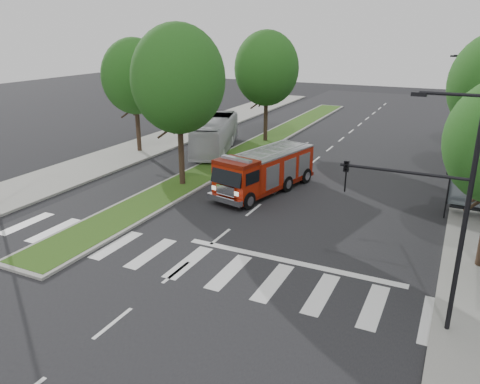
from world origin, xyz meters
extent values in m
plane|color=black|center=(0.00, 0.00, 0.00)|extent=(140.00, 140.00, 0.00)
cube|color=gray|center=(-14.50, 10.00, 0.07)|extent=(5.00, 80.00, 0.15)
cube|color=gray|center=(-6.00, 18.00, 0.07)|extent=(3.00, 50.00, 0.14)
cube|color=#1E4313|center=(-6.00, 18.00, 0.14)|extent=(2.60, 49.50, 0.02)
cylinder|color=black|center=(9.80, 7.40, 1.25)|extent=(0.08, 0.08, 2.50)
cylinder|color=black|center=(9.80, 8.60, 1.25)|extent=(0.08, 0.08, 2.50)
cube|color=black|center=(11.20, 8.00, 2.55)|extent=(3.20, 1.60, 0.12)
cube|color=#8C99A5|center=(11.20, 8.70, 1.30)|extent=(2.80, 0.04, 1.80)
cube|color=black|center=(11.20, 8.00, 0.55)|extent=(2.40, 0.40, 0.08)
cylinder|color=black|center=(-6.00, 6.00, 2.31)|extent=(0.36, 0.36, 4.62)
ellipsoid|color=#1F3B10|center=(-6.00, 6.00, 6.83)|extent=(5.80, 5.80, 6.67)
cylinder|color=black|center=(-6.00, 20.00, 2.20)|extent=(0.36, 0.36, 4.40)
ellipsoid|color=#1F3B10|center=(-6.00, 20.00, 6.50)|extent=(5.60, 5.60, 6.44)
cylinder|color=black|center=(-14.00, 12.00, 2.09)|extent=(0.36, 0.36, 4.18)
ellipsoid|color=#1F3B10|center=(-14.00, 12.00, 6.17)|extent=(5.20, 5.20, 5.98)
cylinder|color=black|center=(10.50, -3.50, 4.00)|extent=(0.16, 0.16, 8.00)
cylinder|color=black|center=(9.60, -3.50, 7.90)|extent=(1.80, 0.10, 0.10)
cube|color=black|center=(8.70, -3.50, 7.85)|extent=(0.45, 0.20, 0.12)
cylinder|color=black|center=(8.50, -3.50, 5.40)|extent=(4.00, 0.10, 0.10)
imported|color=black|center=(6.70, -3.50, 5.00)|extent=(0.18, 0.22, 1.10)
cylinder|color=black|center=(10.50, 20.00, 4.00)|extent=(0.16, 0.16, 8.00)
cylinder|color=black|center=(9.60, 20.00, 7.90)|extent=(1.80, 0.10, 0.10)
cube|color=black|center=(8.70, 20.00, 7.85)|extent=(0.45, 0.20, 0.12)
cube|color=#601005|center=(-0.66, 7.32, 0.47)|extent=(4.07, 8.17, 0.23)
cube|color=#941808|center=(-0.49, 8.05, 1.45)|extent=(3.64, 6.35, 1.87)
cube|color=#941808|center=(-1.33, 4.51, 1.45)|extent=(2.66, 2.17, 1.96)
cube|color=#B2B2B7|center=(-0.49, 8.05, 2.43)|extent=(3.64, 6.35, 0.11)
cylinder|color=#B2B2B7|center=(-1.31, 8.24, 2.61)|extent=(1.38, 5.47, 0.09)
cylinder|color=#B2B2B7|center=(0.32, 7.86, 2.61)|extent=(1.38, 5.47, 0.09)
cube|color=silver|center=(-1.58, 3.46, 0.56)|extent=(2.44, 0.88, 0.33)
cube|color=#8C99A5|center=(-1.33, 4.51, 2.71)|extent=(2.07, 0.79, 0.17)
cylinder|color=black|center=(-2.44, 4.48, 0.51)|extent=(0.55, 1.07, 1.03)
cylinder|color=black|center=(-0.35, 3.99, 0.51)|extent=(0.55, 1.07, 1.03)
cylinder|color=black|center=(-1.54, 8.30, 0.51)|extent=(0.55, 1.07, 1.03)
cylinder|color=black|center=(0.55, 7.80, 0.51)|extent=(0.55, 1.07, 1.03)
cylinder|color=black|center=(-1.02, 10.48, 0.51)|extent=(0.55, 1.07, 1.03)
cylinder|color=black|center=(1.07, 9.98, 0.51)|extent=(0.55, 1.07, 1.03)
imported|color=silver|center=(-8.50, 15.18, 1.39)|extent=(5.30, 10.23, 2.78)
camera|label=1|loc=(10.01, -18.58, 9.68)|focal=35.00mm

